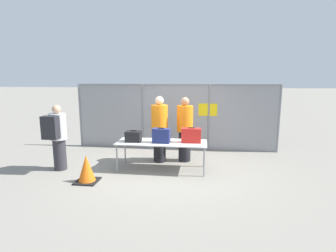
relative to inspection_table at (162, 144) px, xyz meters
name	(u,v)px	position (x,y,z in m)	size (l,w,h in m)	color
ground_plane	(167,169)	(0.12, 0.04, -0.70)	(120.00, 120.00, 0.00)	gray
fence_section	(175,115)	(0.13, 2.09, 0.44)	(6.70, 0.07, 2.17)	gray
inspection_table	(162,144)	(0.00, 0.00, 0.00)	(2.30, 0.83, 0.74)	silver
suitcase_black	(133,136)	(-0.73, -0.06, 0.18)	(0.39, 0.31, 0.30)	black
suitcase_navy	(161,136)	(0.00, -0.08, 0.23)	(0.45, 0.25, 0.39)	navy
suitcase_red	(191,135)	(0.75, 0.03, 0.23)	(0.49, 0.22, 0.39)	red
traveler_hooded	(57,135)	(-2.63, -0.40, 0.24)	(0.42, 0.65, 1.70)	#2D2D33
security_worker_near	(160,128)	(-0.17, 0.66, 0.27)	(0.46, 0.46, 1.86)	black
security_worker_far	(185,129)	(0.53, 0.81, 0.25)	(0.45, 0.45, 1.84)	black
utility_trailer	(200,127)	(0.95, 4.36, -0.33)	(4.31, 2.10, 0.62)	#4C6B47
traffic_cone	(87,169)	(-1.59, -1.05, -0.40)	(0.51, 0.51, 0.63)	black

